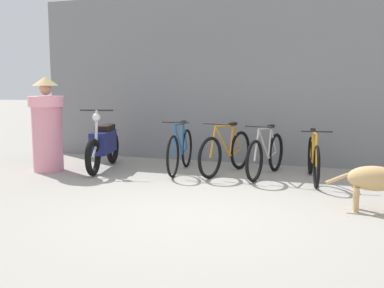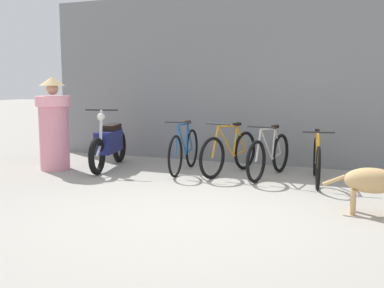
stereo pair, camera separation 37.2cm
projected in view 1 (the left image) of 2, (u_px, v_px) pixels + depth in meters
name	position (u px, v px, depth m)	size (l,w,h in m)	color
ground_plane	(205.00, 212.00, 5.41)	(60.00, 60.00, 0.00)	#9E998E
shop_wall_back	(259.00, 78.00, 8.53)	(9.18, 0.20, 3.28)	slate
bicycle_0	(180.00, 151.00, 7.84)	(0.46, 1.66, 0.91)	black
bicycle_1	(226.00, 153.00, 7.69)	(0.59, 1.65, 0.90)	black
bicycle_2	(266.00, 155.00, 7.46)	(0.49, 1.67, 0.87)	black
bicycle_3	(313.00, 159.00, 7.12)	(0.46, 1.69, 0.84)	black
motorcycle	(103.00, 145.00, 8.08)	(0.62, 1.84, 1.10)	black
stray_dog	(382.00, 179.00, 5.35)	(1.12, 0.31, 0.62)	tan
person_in_robes	(47.00, 125.00, 7.87)	(0.82, 0.82, 1.66)	pink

